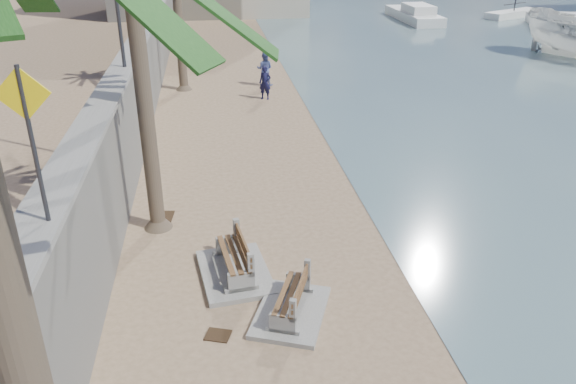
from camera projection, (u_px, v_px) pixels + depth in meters
seawall at (148, 68)px, 25.95m from camera, size 0.45×70.00×3.50m
wall_cap at (144, 28)px, 25.18m from camera, size 0.80×70.00×0.12m
bench_near at (291, 300)px, 12.15m from camera, size 2.08×2.46×0.87m
bench_far at (234, 260)px, 13.50m from camera, size 1.90×2.53×0.98m
pedestrian_sign at (29, 125)px, 7.97m from camera, size 0.78×0.07×2.40m
person_a at (265, 80)px, 27.15m from camera, size 0.79×0.68×1.86m
person_b at (265, 67)px, 29.48m from camera, size 1.10×0.95×1.95m
yacht_near at (565, 28)px, 44.32m from camera, size 6.78×12.58×1.50m
yacht_far at (413, 16)px, 50.21m from camera, size 2.60×9.14×1.50m
sailboat_west at (513, 13)px, 51.97m from camera, size 6.62×4.53×9.70m
debris_c at (163, 217)px, 16.40m from camera, size 0.64×0.76×0.03m
debris_d at (218, 335)px, 11.66m from camera, size 0.61×0.54×0.03m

